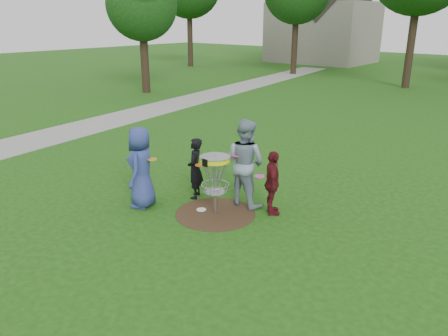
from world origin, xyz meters
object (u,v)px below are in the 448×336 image
Objects in this scene: player_blue at (141,167)px; player_black at (195,168)px; player_maroon at (272,183)px; player_grey at (245,163)px; disc_golf_basket at (215,171)px.

player_blue is 1.27× the size of player_black.
player_black is at bearing 121.97° from player_blue.
player_maroon is at bearing 90.77° from player_blue.
player_grey is at bearing 101.92° from player_blue.
player_black is 1.11m from disc_golf_basket.
player_grey is 1.40× the size of player_maroon.
disc_golf_basket is (-0.95, -0.81, 0.29)m from player_maroon.
player_grey is (1.15, 0.45, 0.28)m from player_black.
player_black reaches higher than disc_golf_basket.
disc_golf_basket is (0.99, -0.41, 0.28)m from player_black.
player_black is at bearing 22.37° from player_grey.
player_maroon is at bearing 70.73° from player_black.
player_grey is 1.47× the size of disc_golf_basket.
player_black is 1.02× the size of player_maroon.
player_blue is 1.30× the size of player_maroon.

